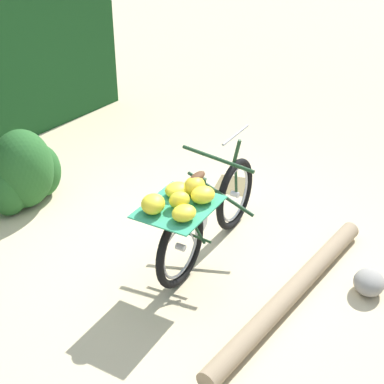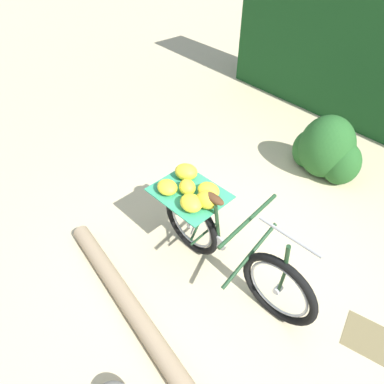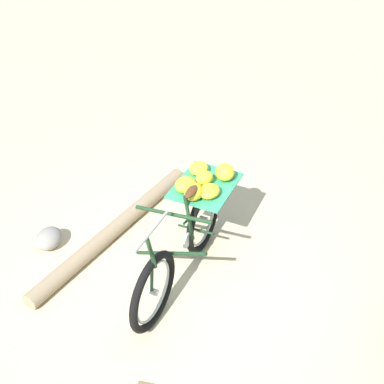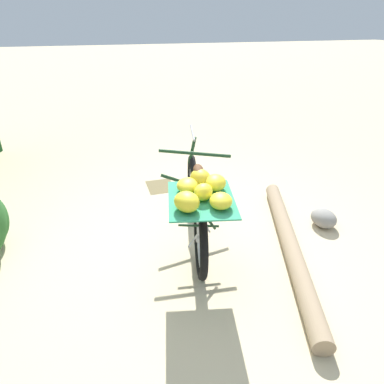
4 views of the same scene
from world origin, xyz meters
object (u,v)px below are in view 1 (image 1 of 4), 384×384
Objects in this scene: shrub_cluster at (24,173)px; path_stone at (369,282)px; fallen_log at (291,293)px; bicycle at (202,212)px.

shrub_cluster reaches higher than path_stone.
shrub_cluster reaches higher than fallen_log.
fallen_log is (0.33, 0.88, -0.43)m from bicycle.
fallen_log is at bearing 75.70° from shrub_cluster.
fallen_log is 2.66× the size of shrub_cluster.
fallen_log is 3.07m from shrub_cluster.
fallen_log is at bearing -62.86° from path_stone.
bicycle is at bearing 78.50° from shrub_cluster.
shrub_cluster is (-0.42, -2.08, -0.14)m from bicycle.
bicycle reaches higher than path_stone.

